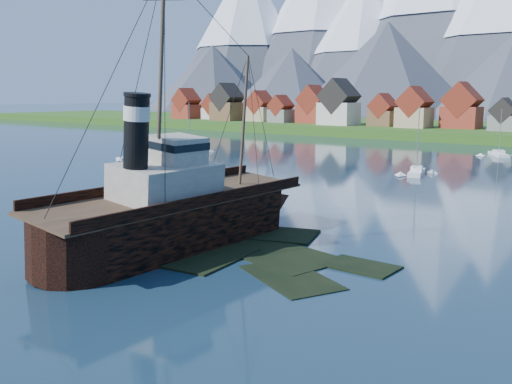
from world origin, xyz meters
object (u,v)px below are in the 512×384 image
Objects in this scene: sailboat_e at (499,155)px; sailboat_f at (416,173)px; sailboat_b at (134,158)px; tugboat_wreck at (189,210)px; sailboat_c at (190,151)px.

sailboat_e is 0.89× the size of sailboat_f.
sailboat_b is 1.04× the size of sailboat_e.
sailboat_b is at bearing 178.49° from sailboat_f.
tugboat_wreck is 2.80× the size of sailboat_b.
sailboat_c is 61.44m from sailboat_f.
sailboat_f is at bearing -123.72° from sailboat_e.
tugboat_wreck is 74.89m from sailboat_b.
sailboat_f is (-2.06, 59.62, -3.01)m from tugboat_wreck.
sailboat_b is 19.91m from sailboat_c.
sailboat_c is 1.13× the size of sailboat_e.
sailboat_b is 0.92× the size of sailboat_c.
tugboat_wreck is at bearing -104.90° from sailboat_f.
sailboat_b is (-60.93, 43.43, -3.03)m from tugboat_wreck.
sailboat_b is at bearing -166.93° from sailboat_e.
sailboat_b is at bearing -123.10° from sailboat_c.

